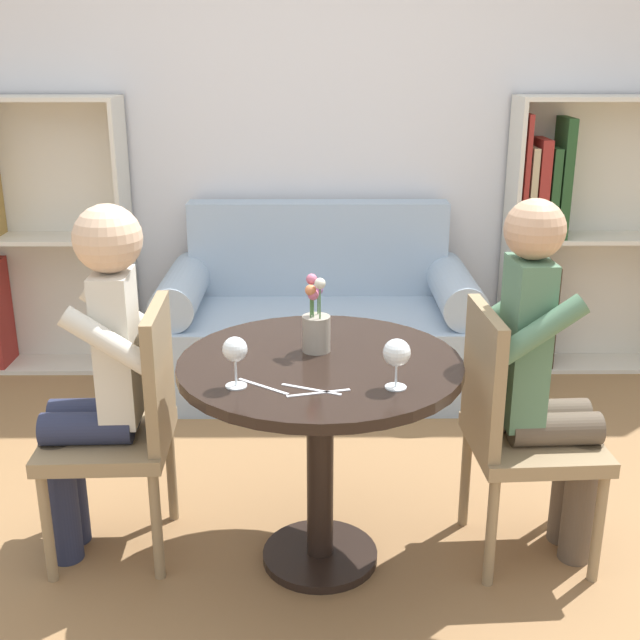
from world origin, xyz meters
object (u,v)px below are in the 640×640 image
chair_right (514,425)px  couch (318,327)px  bookshelf_left (15,240)px  wine_glass_right (397,354)px  bookshelf_right (569,242)px  person_left (97,372)px  person_right (544,379)px  flower_vase (316,325)px  wine_glass_left (235,351)px  chair_left (128,421)px

chair_right → couch: bearing=19.9°
bookshelf_left → wine_glass_right: bookshelf_left is taller
couch → bookshelf_right: 1.43m
person_left → person_right: person_right is taller
person_left → flower_vase: bearing=89.3°
bookshelf_left → chair_right: size_ratio=1.63×
person_right → wine_glass_left: (-0.99, -0.26, 0.20)m
wine_glass_right → flower_vase: size_ratio=0.58×
bookshelf_right → chair_right: (-0.70, -1.79, -0.21)m
wine_glass_right → couch: bearing=97.1°
bookshelf_left → bookshelf_right: same height
chair_left → wine_glass_left: (0.40, -0.28, 0.36)m
bookshelf_left → chair_left: 2.02m
bookshelf_left → bookshelf_right: bearing=-0.0°
wine_glass_left → person_right: bearing=14.6°
chair_right → wine_glass_left: size_ratio=5.81×
couch → person_left: size_ratio=1.29×
chair_left → couch: bearing=154.3°
person_right → wine_glass_left: 1.04m
person_right → wine_glass_left: person_right is taller
couch → wine_glass_right: (0.22, -1.78, 0.54)m
wine_glass_right → flower_vase: (-0.23, 0.30, -0.02)m
bookshelf_right → couch: bearing=-168.6°
chair_right → person_right: bearing=-87.8°
bookshelf_left → flower_vase: bearing=-47.2°
bookshelf_right → wine_glass_left: bearing=-128.1°
chair_right → person_left: size_ratio=0.73×
bookshelf_right → chair_left: bearing=-138.7°
person_right → flower_vase: person_right is taller
chair_left → wine_glass_right: size_ratio=5.92×
chair_left → chair_right: (1.30, -0.03, 0.00)m
chair_right → person_left: 1.40m
bookshelf_right → flower_vase: (-1.37, -1.75, 0.14)m
chair_right → flower_vase: bearing=82.8°
bookshelf_left → wine_glass_left: size_ratio=9.45×
wine_glass_right → bookshelf_right: bearing=61.1°
bookshelf_right → wine_glass_left: (-1.60, -2.04, 0.16)m
bookshelf_left → couch: bearing=-9.5°
chair_left → person_right: bearing=87.0°
person_left → flower_vase: person_left is taller
bookshelf_right → wine_glass_left: bookshelf_right is taller
chair_right → wine_glass_left: bearing=102.1°
person_left → flower_vase: size_ratio=4.76×
bookshelf_right → person_left: (-2.09, -1.76, -0.02)m
person_right → bookshelf_right: bearing=-22.2°
wine_glass_right → flower_vase: bearing=127.6°
bookshelf_left → bookshelf_right: size_ratio=1.00×
couch → chair_left: bearing=-113.7°
flower_vase → bookshelf_left: bearing=132.8°
chair_left → flower_vase: flower_vase is taller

